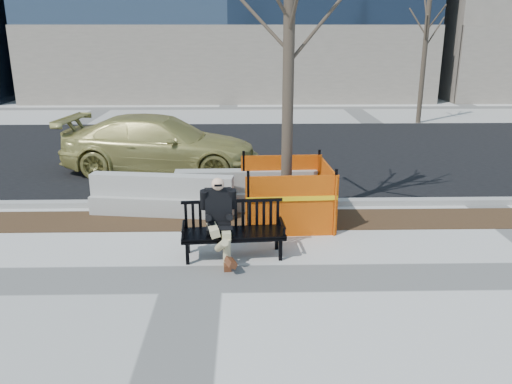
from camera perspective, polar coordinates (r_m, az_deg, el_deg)
ground at (r=8.27m, az=-6.97°, el=-9.51°), size 120.00×120.00×0.00m
mulch_strip at (r=10.64m, az=-5.66°, el=-3.14°), size 40.00×1.20×0.02m
asphalt_street at (r=16.58m, az=-4.12°, el=4.40°), size 60.00×10.40×0.01m
curb at (r=11.51m, az=-5.33°, el=-1.22°), size 60.00×0.25×0.12m
bench at (r=8.98m, az=-2.49°, el=-7.11°), size 1.84×0.78×0.95m
seated_man at (r=9.02m, az=-4.04°, el=-7.04°), size 0.67×1.03×1.39m
tree_fence at (r=10.58m, az=3.29°, el=-3.23°), size 2.73×2.73×6.50m
sedan at (r=14.47m, az=-10.32°, el=2.21°), size 5.54×2.85×1.54m
jersey_barrier_left at (r=11.17m, az=-10.20°, el=-2.36°), size 3.07×1.01×0.86m
jersey_barrier_right at (r=11.32m, az=-1.08°, el=-1.80°), size 3.05×0.66×0.87m
far_tree_right at (r=23.04m, az=17.45°, el=7.32°), size 2.20×2.20×5.92m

